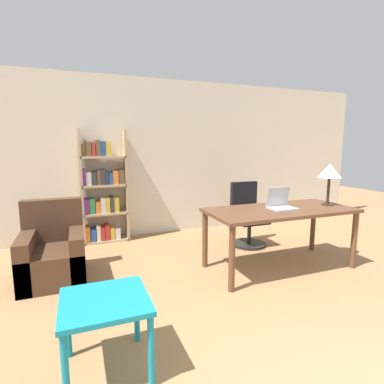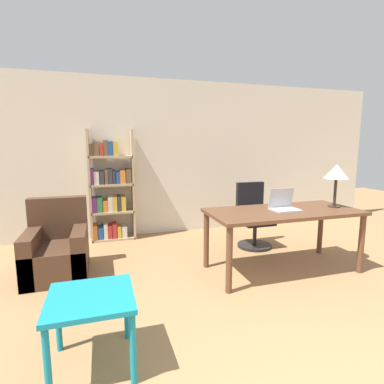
# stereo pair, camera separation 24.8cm
# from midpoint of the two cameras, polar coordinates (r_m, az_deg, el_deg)

# --- Properties ---
(wall_back) EXTENTS (8.00, 0.06, 2.70)m
(wall_back) POSITION_cam_midpoint_polar(r_m,az_deg,el_deg) (5.44, -4.94, 6.50)
(wall_back) COLOR beige
(wall_back) RESTS_ON ground_plane
(desk) EXTENTS (1.89, 0.84, 0.78)m
(desk) POSITION_cam_midpoint_polar(r_m,az_deg,el_deg) (3.94, 14.76, -4.43)
(desk) COLOR brown
(desk) RESTS_ON ground_plane
(laptop) EXTENTS (0.33, 0.26, 0.27)m
(laptop) POSITION_cam_midpoint_polar(r_m,az_deg,el_deg) (3.93, 14.82, -2.23)
(laptop) COLOR #B2B2B7
(laptop) RESTS_ON desk
(table_lamp) EXTENTS (0.31, 0.31, 0.55)m
(table_lamp) POSITION_cam_midpoint_polar(r_m,az_deg,el_deg) (4.33, 23.28, 3.54)
(table_lamp) COLOR #2D2319
(table_lamp) RESTS_ON desk
(office_chair) EXTENTS (0.53, 0.53, 1.00)m
(office_chair) POSITION_cam_midpoint_polar(r_m,az_deg,el_deg) (4.83, 9.05, -4.74)
(office_chair) COLOR black
(office_chair) RESTS_ON ground_plane
(side_table_blue) EXTENTS (0.59, 0.57, 0.54)m
(side_table_blue) POSITION_cam_midpoint_polar(r_m,az_deg,el_deg) (2.32, -19.38, -20.54)
(side_table_blue) COLOR teal
(side_table_blue) RESTS_ON ground_plane
(armchair) EXTENTS (0.70, 0.79, 0.92)m
(armchair) POSITION_cam_midpoint_polar(r_m,az_deg,el_deg) (4.02, -26.53, -10.68)
(armchair) COLOR #472D1E
(armchair) RESTS_ON ground_plane
(bookshelf) EXTENTS (0.72, 0.28, 1.83)m
(bookshelf) POSITION_cam_midpoint_polar(r_m,az_deg,el_deg) (5.09, -18.03, -0.07)
(bookshelf) COLOR tan
(bookshelf) RESTS_ON ground_plane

